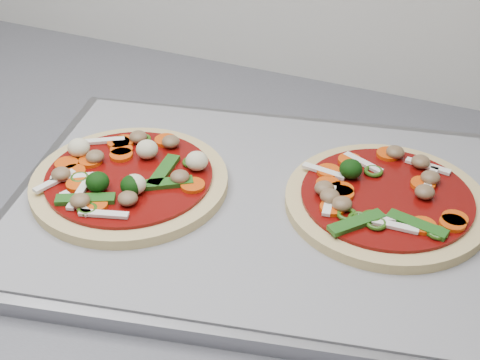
% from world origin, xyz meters
% --- Properties ---
extents(countertop, '(3.60, 0.60, 0.04)m').
position_xyz_m(countertop, '(0.00, 1.30, 0.88)').
color(countertop, '#5C5C64').
rests_on(countertop, base_cabinet).
extents(baking_tray, '(0.56, 0.46, 0.02)m').
position_xyz_m(baking_tray, '(0.27, 1.28, 0.91)').
color(baking_tray, gray).
rests_on(baking_tray, countertop).
extents(parchment, '(0.54, 0.43, 0.00)m').
position_xyz_m(parchment, '(0.27, 1.28, 0.92)').
color(parchment, gray).
rests_on(parchment, baking_tray).
extents(pizza_left, '(0.21, 0.21, 0.03)m').
position_xyz_m(pizza_left, '(0.14, 1.25, 0.93)').
color(pizza_left, tan).
rests_on(pizza_left, parchment).
extents(pizza_right, '(0.22, 0.22, 0.03)m').
position_xyz_m(pizza_right, '(0.40, 1.32, 0.93)').
color(pizza_right, tan).
rests_on(pizza_right, parchment).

